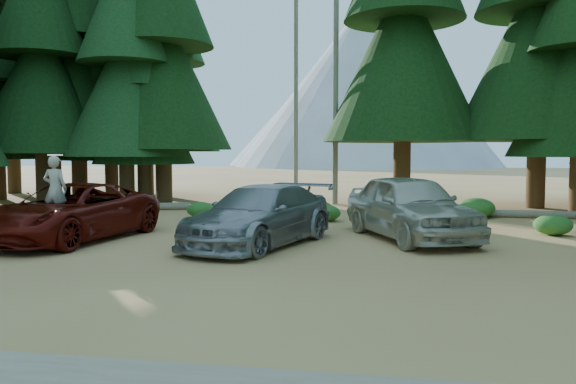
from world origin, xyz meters
name	(u,v)px	position (x,y,z in m)	size (l,w,h in m)	color
ground	(229,270)	(0.00, 0.00, 0.00)	(160.00, 160.00, 0.00)	#AB7448
forest_belt_north	(318,203)	(0.00, 15.00, 0.00)	(36.00, 7.00, 22.00)	black
snag_front	(336,68)	(0.80, 14.50, 6.00)	(0.24, 0.24, 12.00)	#6A6154
snag_back	(296,95)	(-1.20, 16.00, 5.00)	(0.20, 0.20, 10.00)	#6A6154
mountain_peak	(353,93)	(-2.59, 88.23, 12.71)	(48.00, 50.00, 28.00)	gray
red_pickup	(71,212)	(-5.04, 2.90, 0.74)	(2.46, 5.33, 1.48)	#5C0E07
silver_minivan_center	(260,215)	(-0.06, 3.02, 0.74)	(2.06, 5.07, 1.47)	#929499
silver_minivan_right	(410,206)	(3.61, 4.65, 0.86)	(2.04, 5.06, 1.72)	beige
frisbee_player	(55,189)	(-5.27, 2.59, 1.37)	(0.63, 0.44, 1.72)	beige
log_left	(138,207)	(-6.67, 10.39, 0.14)	(0.29, 0.29, 4.03)	#6A6154
log_mid	(282,211)	(-0.70, 9.65, 0.14)	(0.28, 0.28, 3.35)	#6A6154
log_right	(537,214)	(8.21, 10.18, 0.14)	(0.27, 0.27, 4.28)	#6A6154
shrub_far_left	(70,211)	(-7.60, 7.10, 0.29)	(1.04, 1.04, 0.57)	#1C5F21
shrub_left	(201,210)	(-3.42, 8.49, 0.27)	(0.98, 0.98, 0.54)	#1C5F21
shrub_center_left	(292,207)	(-0.40, 10.00, 0.27)	(0.99, 0.99, 0.55)	#1C5F21
shrub_center_right	(326,213)	(1.04, 8.10, 0.27)	(1.00, 1.00, 0.55)	#1C5F21
shrub_right	(319,208)	(0.62, 9.86, 0.26)	(0.96, 0.96, 0.53)	#1C5F21
shrub_far_right	(476,208)	(6.14, 9.99, 0.35)	(1.27, 1.27, 0.70)	#1C5F21
shrub_edge_east	(553,225)	(7.56, 6.03, 0.28)	(1.02, 1.02, 0.56)	#1C5F21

